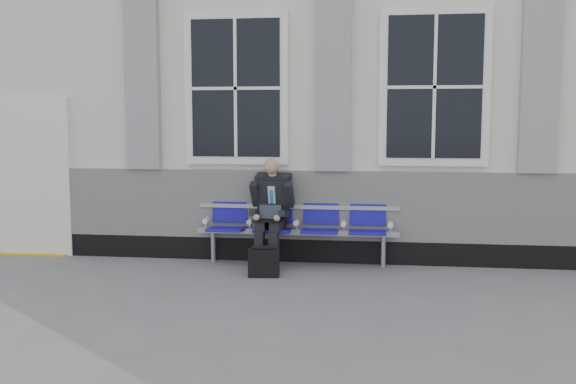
# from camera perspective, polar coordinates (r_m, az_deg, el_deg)

# --- Properties ---
(ground) EXTENTS (70.00, 70.00, 0.00)m
(ground) POSITION_cam_1_polar(r_m,az_deg,el_deg) (7.00, 10.61, -9.00)
(ground) COLOR slate
(ground) RESTS_ON ground
(station_building) EXTENTS (14.40, 4.40, 4.49)m
(station_building) POSITION_cam_1_polar(r_m,az_deg,el_deg) (10.22, 9.74, 8.44)
(station_building) COLOR silver
(station_building) RESTS_ON ground
(bench) EXTENTS (2.60, 0.47, 0.91)m
(bench) POSITION_cam_1_polar(r_m,az_deg,el_deg) (8.22, 0.81, -2.65)
(bench) COLOR #9EA0A3
(bench) RESTS_ON ground
(businessman) EXTENTS (0.55, 0.74, 1.37)m
(businessman) POSITION_cam_1_polar(r_m,az_deg,el_deg) (8.11, -1.46, -1.40)
(businessman) COLOR black
(businessman) RESTS_ON ground
(briefcase) EXTENTS (0.38, 0.20, 0.38)m
(briefcase) POSITION_cam_1_polar(r_m,az_deg,el_deg) (7.63, -2.16, -6.26)
(briefcase) COLOR black
(briefcase) RESTS_ON ground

